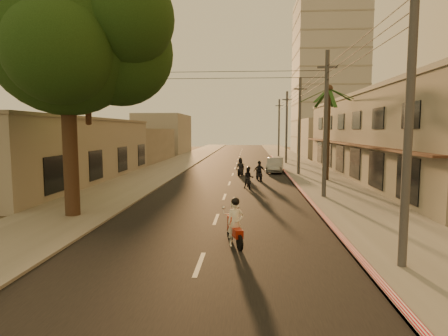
{
  "coord_description": "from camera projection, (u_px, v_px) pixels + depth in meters",
  "views": [
    {
      "loc": [
        1.54,
        -15.35,
        4.23
      ],
      "look_at": [
        0.07,
        6.58,
        2.0
      ],
      "focal_mm": 30.0,
      "sensor_mm": 36.0,
      "label": 1
    }
  ],
  "objects": [
    {
      "name": "ground",
      "position": [
        212.0,
        231.0,
        15.76
      ],
      "size": [
        160.0,
        160.0,
        0.0
      ],
      "primitive_type": "plane",
      "color": "#383023",
      "rests_on": "ground"
    },
    {
      "name": "road",
      "position": [
        233.0,
        175.0,
        35.62
      ],
      "size": [
        10.0,
        140.0,
        0.02
      ],
      "primitive_type": "cube",
      "color": "black",
      "rests_on": "ground"
    },
    {
      "name": "sidewalk_right",
      "position": [
        312.0,
        175.0,
        35.11
      ],
      "size": [
        5.0,
        140.0,
        0.12
      ],
      "primitive_type": "cube",
      "color": "slate",
      "rests_on": "ground"
    },
    {
      "name": "sidewalk_left",
      "position": [
        155.0,
        173.0,
        36.11
      ],
      "size": [
        5.0,
        140.0,
        0.12
      ],
      "primitive_type": "cube",
      "color": "slate",
      "rests_on": "ground"
    },
    {
      "name": "curb_stripe",
      "position": [
        293.0,
        181.0,
        30.3
      ],
      "size": [
        0.2,
        60.0,
        0.2
      ],
      "primitive_type": "cube",
      "color": "red",
      "rests_on": "ground"
    },
    {
      "name": "shophouse_row",
      "position": [
        393.0,
        137.0,
        32.33
      ],
      "size": [
        8.8,
        34.2,
        7.3
      ],
      "color": "gray",
      "rests_on": "ground"
    },
    {
      "name": "left_building",
      "position": [
        58.0,
        150.0,
        30.33
      ],
      "size": [
        8.2,
        24.2,
        5.2
      ],
      "color": "gray",
      "rests_on": "ground"
    },
    {
      "name": "distant_tower",
      "position": [
        328.0,
        77.0,
        68.87
      ],
      "size": [
        12.1,
        12.1,
        28.0
      ],
      "color": "#B7B5B2",
      "rests_on": "ground"
    },
    {
      "name": "broadleaf_tree",
      "position": [
        75.0,
        39.0,
        17.47
      ],
      "size": [
        9.6,
        8.7,
        12.1
      ],
      "color": "black",
      "rests_on": "ground"
    },
    {
      "name": "palm_tree",
      "position": [
        329.0,
        94.0,
        30.39
      ],
      "size": [
        5.0,
        5.0,
        8.2
      ],
      "color": "black",
      "rests_on": "ground"
    },
    {
      "name": "utility_poles",
      "position": [
        300.0,
        105.0,
        34.54
      ],
      "size": [
        1.2,
        48.26,
        9.0
      ],
      "color": "#38383A",
      "rests_on": "ground"
    },
    {
      "name": "filler_right",
      "position": [
        328.0,
        138.0,
        59.2
      ],
      "size": [
        8.0,
        14.0,
        6.0
      ],
      "primitive_type": "cube",
      "color": "gray",
      "rests_on": "ground"
    },
    {
      "name": "filler_left_near",
      "position": [
        133.0,
        145.0,
        50.22
      ],
      "size": [
        8.0,
        14.0,
        4.4
      ],
      "primitive_type": "cube",
      "color": "gray",
      "rests_on": "ground"
    },
    {
      "name": "filler_left_far",
      "position": [
        164.0,
        134.0,
        67.96
      ],
      "size": [
        8.0,
        14.0,
        7.0
      ],
      "primitive_type": "cube",
      "color": "gray",
      "rests_on": "ground"
    },
    {
      "name": "scooter_red",
      "position": [
        235.0,
        224.0,
        13.64
      ],
      "size": [
        0.95,
        1.77,
        1.8
      ],
      "rotation": [
        0.0,
        0.0,
        0.32
      ],
      "color": "black",
      "rests_on": "ground"
    },
    {
      "name": "scooter_mid_a",
      "position": [
        249.0,
        178.0,
        27.23
      ],
      "size": [
        0.85,
        1.64,
        1.6
      ],
      "rotation": [
        0.0,
        0.0,
        0.1
      ],
      "color": "black",
      "rests_on": "ground"
    },
    {
      "name": "scooter_mid_b",
      "position": [
        259.0,
        172.0,
        31.2
      ],
      "size": [
        1.1,
        1.7,
        1.69
      ],
      "rotation": [
        0.0,
        0.0,
        0.22
      ],
      "color": "black",
      "rests_on": "ground"
    },
    {
      "name": "scooter_far_a",
      "position": [
        240.0,
        167.0,
        34.78
      ],
      "size": [
        1.02,
        1.69,
        1.69
      ],
      "rotation": [
        0.0,
        0.0,
        -0.25
      ],
      "color": "black",
      "rests_on": "ground"
    },
    {
      "name": "parked_car",
      "position": [
        275.0,
        165.0,
        37.42
      ],
      "size": [
        2.54,
        4.77,
        1.46
      ],
      "primitive_type": "imported",
      "rotation": [
        0.0,
        0.0,
        -0.11
      ],
      "color": "gray",
      "rests_on": "ground"
    }
  ]
}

